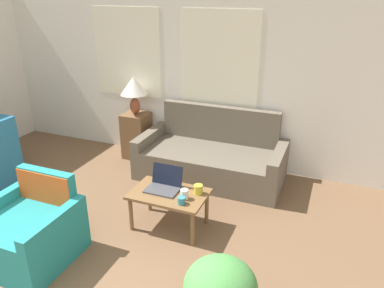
{
  "coord_description": "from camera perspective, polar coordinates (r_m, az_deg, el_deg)",
  "views": [
    {
      "loc": [
        2.21,
        -1.16,
        2.46
      ],
      "look_at": [
        0.69,
        2.6,
        0.75
      ],
      "focal_mm": 35.0,
      "sensor_mm": 36.0,
      "label": 1
    }
  ],
  "objects": [
    {
      "name": "wall_back",
      "position": [
        5.53,
        -2.22,
        10.8
      ],
      "size": [
        6.81,
        0.06,
        2.6
      ],
      "color": "white",
      "rests_on": "ground_plane"
    },
    {
      "name": "couch",
      "position": [
        5.2,
        3.06,
        -2.17
      ],
      "size": [
        1.97,
        0.92,
        0.92
      ],
      "color": "#665B4C",
      "rests_on": "ground_plane"
    },
    {
      "name": "armchair",
      "position": [
        4.03,
        -23.37,
        -12.23
      ],
      "size": [
        0.84,
        0.8,
        0.8
      ],
      "color": "teal",
      "rests_on": "ground_plane"
    },
    {
      "name": "side_table",
      "position": [
        5.81,
        -8.4,
        1.31
      ],
      "size": [
        0.37,
        0.37,
        0.7
      ],
      "color": "brown",
      "rests_on": "ground_plane"
    },
    {
      "name": "table_lamp",
      "position": [
        5.58,
        -8.84,
        8.41
      ],
      "size": [
        0.4,
        0.4,
        0.56
      ],
      "color": "brown",
      "rests_on": "side_table"
    },
    {
      "name": "coffee_table",
      "position": [
        4.07,
        -3.53,
        -8.1
      ],
      "size": [
        0.82,
        0.52,
        0.42
      ],
      "color": "brown",
      "rests_on": "ground_plane"
    },
    {
      "name": "laptop",
      "position": [
        4.1,
        -4.29,
        -6.15
      ],
      "size": [
        0.35,
        0.29,
        0.24
      ],
      "color": "#47474C",
      "rests_on": "coffee_table"
    },
    {
      "name": "cup_navy",
      "position": [
        3.91,
        -1.17,
        -7.66
      ],
      "size": [
        0.08,
        0.08,
        0.11
      ],
      "color": "white",
      "rests_on": "coffee_table"
    },
    {
      "name": "cup_yellow",
      "position": [
        4.0,
        0.96,
        -6.92
      ],
      "size": [
        0.1,
        0.1,
        0.1
      ],
      "color": "gold",
      "rests_on": "coffee_table"
    },
    {
      "name": "cup_white",
      "position": [
        3.83,
        -1.63,
        -8.61
      ],
      "size": [
        0.08,
        0.08,
        0.08
      ],
      "color": "teal",
      "rests_on": "coffee_table"
    }
  ]
}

